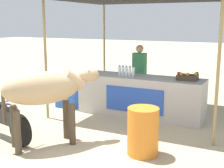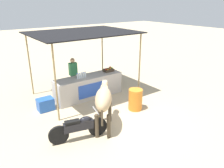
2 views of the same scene
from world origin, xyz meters
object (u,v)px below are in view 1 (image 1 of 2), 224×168
at_px(cow, 45,90).
at_px(stall_counter, 140,96).
at_px(vendor_behind_counter, 139,75).
at_px(water_barrel, 143,131).
at_px(fruit_crate, 187,77).
at_px(cooler_box, 69,98).
at_px(motorcycle_parked, 3,117).

bearing_deg(cow, stall_counter, 70.60).
height_order(stall_counter, cow, cow).
distance_m(vendor_behind_counter, water_barrel, 3.10).
distance_m(fruit_crate, cooler_box, 3.18).
height_order(stall_counter, motorcycle_parked, stall_counter).
distance_m(cooler_box, cow, 2.74).
bearing_deg(fruit_crate, motorcycle_parked, -138.03).
height_order(stall_counter, fruit_crate, fruit_crate).
bearing_deg(water_barrel, cow, -167.41).
height_order(cow, motorcycle_parked, cow).
distance_m(vendor_behind_counter, cooler_box, 1.96).
distance_m(fruit_crate, vendor_behind_counter, 1.60).
bearing_deg(vendor_behind_counter, motorcycle_parked, -114.30).
height_order(fruit_crate, vendor_behind_counter, vendor_behind_counter).
bearing_deg(cow, fruit_crate, 52.01).
bearing_deg(cow, cooler_box, 115.25).
distance_m(water_barrel, cow, 1.88).
height_order(cooler_box, cow, cow).
xyz_separation_m(fruit_crate, water_barrel, (-0.23, -2.13, -0.62)).
xyz_separation_m(stall_counter, cooler_box, (-1.99, -0.10, -0.24)).
relative_size(vendor_behind_counter, motorcycle_parked, 0.93).
xyz_separation_m(vendor_behind_counter, cow, (-0.54, -3.22, 0.18)).
distance_m(fruit_crate, cow, 3.19).
xyz_separation_m(stall_counter, water_barrel, (0.86, -2.08, -0.07)).
height_order(fruit_crate, cow, cow).
distance_m(stall_counter, water_barrel, 2.25).
height_order(water_barrel, cow, cow).
height_order(fruit_crate, cooler_box, fruit_crate).
height_order(water_barrel, motorcycle_parked, motorcycle_parked).
relative_size(cooler_box, motorcycle_parked, 0.34).
relative_size(stall_counter, motorcycle_parked, 1.70).
height_order(fruit_crate, motorcycle_parked, fruit_crate).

